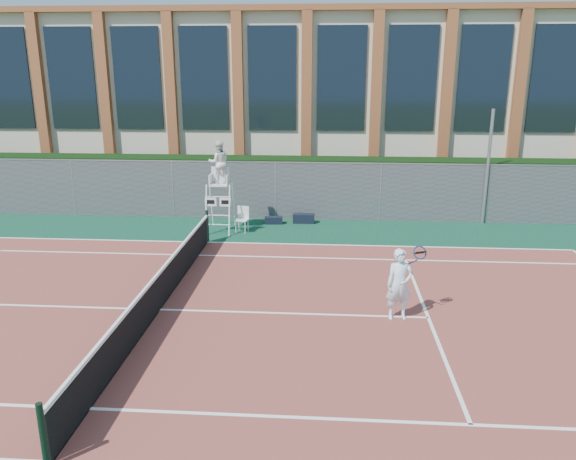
# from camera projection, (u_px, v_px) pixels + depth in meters

# --- Properties ---
(ground) EXTENTS (120.00, 120.00, 0.00)m
(ground) POSITION_uv_depth(u_px,v_px,m) (160.00, 311.00, 13.54)
(ground) COLOR #233814
(apron) EXTENTS (36.00, 20.00, 0.01)m
(apron) POSITION_uv_depth(u_px,v_px,m) (171.00, 295.00, 14.50)
(apron) COLOR #0C3721
(apron) RESTS_ON ground
(tennis_court) EXTENTS (23.77, 10.97, 0.02)m
(tennis_court) POSITION_uv_depth(u_px,v_px,m) (160.00, 310.00, 13.53)
(tennis_court) COLOR brown
(tennis_court) RESTS_ON apron
(tennis_net) EXTENTS (0.10, 11.30, 1.10)m
(tennis_net) POSITION_uv_depth(u_px,v_px,m) (158.00, 290.00, 13.39)
(tennis_net) COLOR black
(tennis_net) RESTS_ON ground
(fence) EXTENTS (40.00, 0.06, 2.20)m
(fence) POSITION_uv_depth(u_px,v_px,m) (224.00, 190.00, 21.67)
(fence) COLOR #595E60
(fence) RESTS_ON ground
(hedge) EXTENTS (40.00, 1.40, 2.20)m
(hedge) POSITION_uv_depth(u_px,v_px,m) (229.00, 184.00, 22.82)
(hedge) COLOR black
(hedge) RESTS_ON ground
(building) EXTENTS (45.00, 10.60, 8.22)m
(building) POSITION_uv_depth(u_px,v_px,m) (254.00, 98.00, 29.60)
(building) COLOR beige
(building) RESTS_ON ground
(steel_pole) EXTENTS (0.12, 0.12, 4.25)m
(steel_pole) POSITION_uv_depth(u_px,v_px,m) (488.00, 168.00, 20.61)
(steel_pole) COLOR #9EA0A5
(steel_pole) RESTS_ON ground
(umpire_chair) EXTENTS (0.91, 1.40, 3.27)m
(umpire_chair) POSITION_uv_depth(u_px,v_px,m) (219.00, 165.00, 19.62)
(umpire_chair) COLOR white
(umpire_chair) RESTS_ON ground
(plastic_chair) EXTENTS (0.49, 0.49, 0.91)m
(plastic_chair) POSITION_uv_depth(u_px,v_px,m) (243.00, 217.00, 19.98)
(plastic_chair) COLOR silver
(plastic_chair) RESTS_ON apron
(sports_bag_near) EXTENTS (0.81, 0.33, 0.35)m
(sports_bag_near) POSITION_uv_depth(u_px,v_px,m) (304.00, 218.00, 21.18)
(sports_bag_near) COLOR black
(sports_bag_near) RESTS_ON apron
(sports_bag_far) EXTENTS (0.69, 0.34, 0.27)m
(sports_bag_far) POSITION_uv_depth(u_px,v_px,m) (274.00, 220.00, 21.08)
(sports_bag_far) COLOR black
(sports_bag_far) RESTS_ON apron
(tennis_player) EXTENTS (0.96, 0.67, 1.70)m
(tennis_player) POSITION_uv_depth(u_px,v_px,m) (400.00, 284.00, 12.84)
(tennis_player) COLOR white
(tennis_player) RESTS_ON tennis_court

